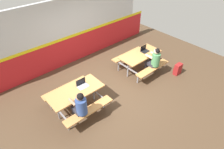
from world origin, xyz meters
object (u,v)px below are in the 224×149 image
Objects in this scene: picnic_table_right at (140,58)px; laptop_dark at (145,50)px; student_further at (154,60)px; student_nearer at (80,106)px; laptop_silver at (82,85)px; picnic_table_left at (76,95)px; backpack_dark at (178,69)px.

laptop_dark is (0.27, 0.04, 0.22)m from picnic_table_right.
student_further reaches higher than picnic_table_right.
student_nearer is 1.00× the size of student_further.
picnic_table_right is 0.58m from student_further.
student_further is 2.81m from laptop_silver.
picnic_table_right is at bearing 2.02° from picnic_table_left.
student_nearer is 4.13m from backpack_dark.
picnic_table_right is 1.35× the size of student_nearer.
student_further is 1.11m from backpack_dark.
picnic_table_right is 2.68m from laptop_silver.
student_nearer and student_further have the same top height.
picnic_table_left is 3.23m from laptop_dark.
laptop_dark is at bearing 2.03° from laptop_silver.
student_nearer is 3.75× the size of laptop_dark.
laptop_silver reaches higher than picnic_table_left.
picnic_table_right is 1.35× the size of student_further.
laptop_silver is 2.94m from laptop_dark.
student_further is (3.26, 0.10, 0.00)m from student_nearer.
laptop_dark is at bearing 118.50° from backpack_dark.
picnic_table_left is 3.08m from student_further.
student_further is at bearing -106.27° from laptop_dark.
student_nearer reaches higher than picnic_table_right.
picnic_table_left and picnic_table_right have the same top height.
laptop_dark is at bearing 7.52° from picnic_table_right.
backpack_dark is at bearing -35.68° from student_further.
student_further is (0.10, -0.56, 0.14)m from picnic_table_right.
laptop_dark is (3.22, 0.14, 0.22)m from picnic_table_left.
picnic_table_left is 2.95m from picnic_table_right.
picnic_table_left is 0.61m from student_nearer.
laptop_silver reaches higher than picnic_table_right.
laptop_dark is at bearing 2.48° from picnic_table_left.
backpack_dark is (0.64, -1.18, -0.57)m from laptop_dark.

